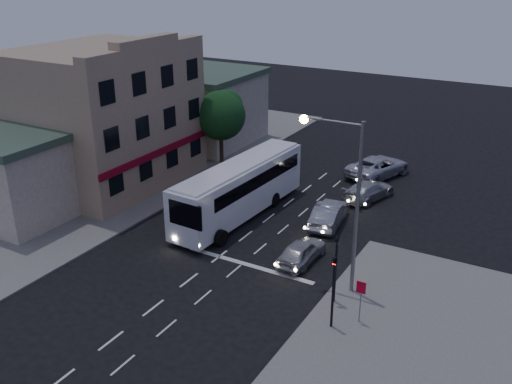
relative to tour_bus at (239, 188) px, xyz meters
The scene contains 16 objects.
ground 7.92m from the tour_bus, 75.73° to the right, with size 120.00×120.00×0.00m, color black.
sidewalk_far 11.29m from the tour_bus, behind, with size 12.00×50.00×0.12m, color slate.
road_markings 5.57m from the tour_bus, 52.38° to the right, with size 8.00×30.55×0.01m.
tour_bus is the anchor object (origin of this frame).
car_suv 7.36m from the tour_bus, 30.07° to the right, with size 1.59×3.95×1.35m, color #B7B7B7.
car_sedan_a 6.09m from the tour_bus, 16.16° to the left, with size 1.60×4.59×1.51m, color #9E9DA8.
car_sedan_b 9.64m from the tour_bus, 46.76° to the left, with size 1.87×4.60×1.33m, color #B7B7B8.
car_sedan_c 13.04m from the tour_bus, 64.22° to the left, with size 2.70×5.86×1.63m, color silver.
traffic_signal_main 11.59m from the tour_bus, 35.02° to the right, with size 0.25×0.35×4.10m.
traffic_signal_side 13.36m from the tour_bus, 40.26° to the right, with size 0.18×0.15×4.10m.
regulatory_sign 13.57m from the tour_bus, 34.41° to the right, with size 0.45×0.12×2.20m.
streetlight 11.25m from the tour_bus, 29.52° to the right, with size 3.32×0.44×9.00m.
main_building 12.49m from the tour_bus, behind, with size 10.12×12.00×11.00m.
low_building_south 14.93m from the tour_bus, 147.85° to the right, with size 7.40×5.40×5.70m.
low_building_north 17.17m from the tour_bus, 132.72° to the left, with size 9.40×9.40×6.50m.
street_tree 10.19m from the tour_bus, 129.75° to the left, with size 4.00×4.00×6.20m.
Camera 1 is at (16.21, -22.22, 16.11)m, focal length 40.00 mm.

